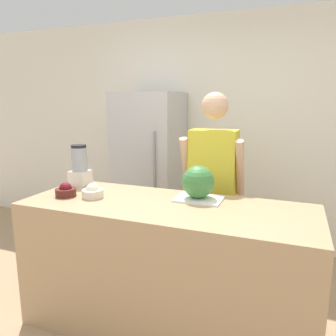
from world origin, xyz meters
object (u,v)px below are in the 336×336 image
at_px(person, 213,190).
at_px(refrigerator, 150,170).
at_px(bowl_cream, 93,192).
at_px(bowl_cherries, 66,191).
at_px(blender, 80,166).
at_px(watermelon, 198,182).

bearing_deg(person, refrigerator, 143.72).
distance_m(refrigerator, person, 1.12).
xyz_separation_m(person, bowl_cream, (-0.74, -0.72, 0.09)).
height_order(refrigerator, bowl_cherries, refrigerator).
height_order(bowl_cherries, blender, blender).
xyz_separation_m(watermelon, bowl_cherries, (-0.95, -0.28, -0.09)).
distance_m(bowl_cherries, bowl_cream, 0.21).
bearing_deg(bowl_cream, refrigerator, 96.94).
bearing_deg(bowl_cherries, watermelon, 16.31).
xyz_separation_m(person, watermelon, (0.01, -0.49, 0.19)).
xyz_separation_m(watermelon, blender, (-1.07, 0.06, 0.03)).
relative_size(refrigerator, person, 1.01).
relative_size(person, blender, 5.04).
distance_m(watermelon, bowl_cherries, 1.00).
bearing_deg(bowl_cherries, blender, 108.75).
height_order(refrigerator, watermelon, refrigerator).
height_order(refrigerator, blender, refrigerator).
distance_m(person, bowl_cream, 1.04).
bearing_deg(bowl_cream, person, 44.50).
bearing_deg(blender, watermelon, -3.36).
bearing_deg(person, bowl_cream, -135.50).
distance_m(person, watermelon, 0.52).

